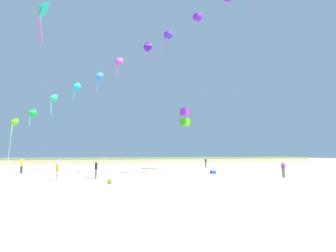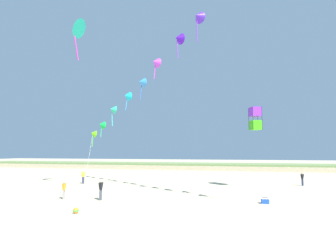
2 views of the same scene
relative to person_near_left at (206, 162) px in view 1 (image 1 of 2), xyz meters
The scene contains 12 objects.
ground_plane 24.20m from the person_near_left, 121.14° to the right, with size 240.00×240.00×0.00m, color #C1B28E.
dune_ridge 30.08m from the person_near_left, 114.57° to the left, with size 120.00×11.30×1.29m.
person_near_left is the anchor object (origin of this frame).
person_near_right 25.97m from the person_near_left, 146.98° to the right, with size 0.20×0.52×1.49m.
person_mid_center 23.15m from the person_near_left, 143.32° to the right, with size 0.22×0.58×1.65m.
person_far_left 18.70m from the person_near_left, 95.12° to the right, with size 0.51×0.27×1.51m.
person_far_right 26.42m from the person_near_left, behind, with size 0.44×0.49×1.65m.
kite_banner_string 21.40m from the person_near_left, 143.93° to the right, with size 32.40×25.05×23.82m.
large_kite_low_lead 30.89m from the person_near_left, 158.86° to the right, with size 1.73×2.29×4.81m.
large_kite_mid_trail 9.49m from the person_near_left, 142.94° to the right, with size 1.37×1.37×2.50m.
beach_cooler 13.43m from the person_near_left, 114.77° to the right, with size 0.58×0.41×0.46m.
beach_ball 25.68m from the person_near_left, 134.24° to the right, with size 0.36×0.36×0.36m.
Camera 1 is at (-8.12, -17.88, 2.23)m, focal length 28.00 mm.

